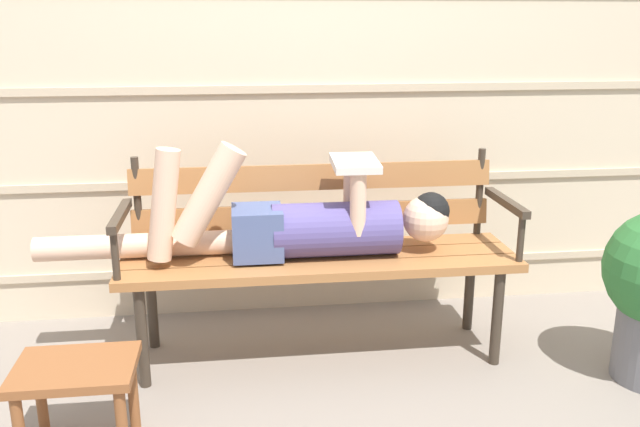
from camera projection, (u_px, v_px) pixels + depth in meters
name	position (u px, v px, depth m)	size (l,w,h in m)	color
ground_plane	(325.00, 372.00, 2.74)	(12.00, 12.00, 0.00)	gray
house_siding	(305.00, 40.00, 3.04)	(4.81, 0.08, 2.59)	beige
park_bench	(318.00, 242.00, 2.81)	(1.62, 0.44, 0.84)	#9E6638
reclining_person	(299.00, 223.00, 2.71)	(1.68, 0.26, 0.49)	#514784
footstool	(76.00, 383.00, 2.17)	(0.38, 0.29, 0.32)	brown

